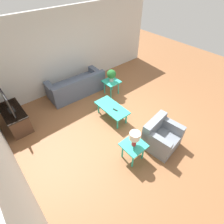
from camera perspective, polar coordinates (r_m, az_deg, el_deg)
ground_plane at (r=5.35m, az=4.98°, el=-4.08°), size 14.00×14.00×0.00m
wall_back at (r=3.56m, az=-32.40°, el=-11.58°), size 7.20×0.12×2.70m
wall_right at (r=6.69m, az=-13.86°, el=19.11°), size 0.12×7.20×2.70m
sofa at (r=6.50m, az=-11.40°, el=8.10°), size 0.95×2.04×0.75m
armchair at (r=4.78m, az=15.58°, el=-7.70°), size 0.87×0.93×0.79m
coffee_table at (r=5.29m, az=-0.06°, el=1.20°), size 1.11×0.53×0.43m
side_table_plant at (r=6.29m, az=-0.20°, el=9.44°), size 0.53×0.53×0.53m
side_table_lamp at (r=4.27m, az=6.98°, el=-11.21°), size 0.53×0.53×0.53m
tv_stand_chest at (r=5.80m, az=-29.03°, el=-1.67°), size 1.12×0.54×0.62m
television at (r=5.46m, az=-31.10°, el=2.80°), size 0.83×0.16×0.61m
potted_plant at (r=6.11m, az=-0.21°, el=12.14°), size 0.32×0.32×0.43m
table_lamp at (r=3.99m, az=7.41°, el=-8.12°), size 0.25×0.25×0.41m
remote_control at (r=5.15m, az=1.05°, el=0.73°), size 0.16×0.07×0.02m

